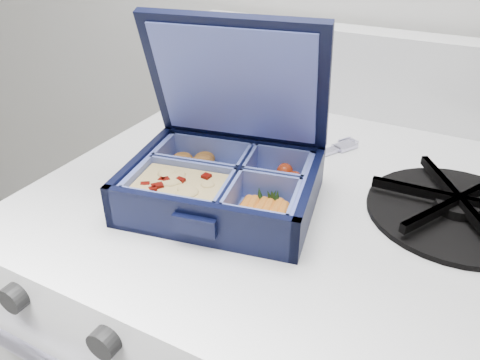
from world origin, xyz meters
The scene contains 4 objects.
bento_box centered at (-0.60, 1.59, 0.91)m, with size 0.22×0.17×0.05m, color black, non-canonical shape.
burner_grate centered at (-0.35, 1.70, 0.90)m, with size 0.20×0.20×0.03m, color black.
burner_grate_rear centered at (-0.72, 1.82, 0.89)m, with size 0.15×0.15×0.02m, color black.
fork centered at (-0.56, 1.72, 0.89)m, with size 0.03×0.20×0.01m, color silver, non-canonical shape.
Camera 1 is at (-0.36, 1.19, 1.20)m, focal length 35.00 mm.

